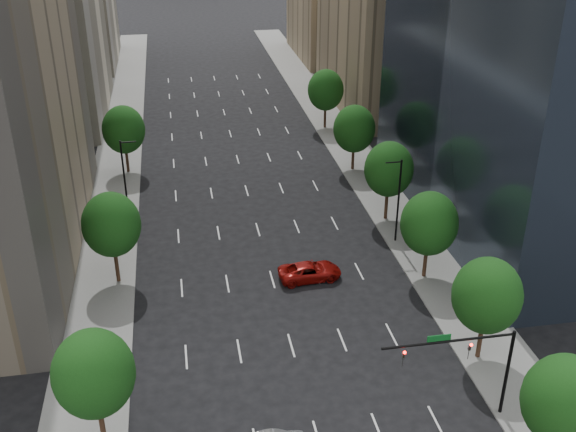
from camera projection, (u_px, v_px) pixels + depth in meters
sidewalk_left at (108, 241)px, 69.34m from camera, size 6.00×200.00×0.15m
sidewalk_right at (398, 217)px, 74.11m from camera, size 6.00×200.00×0.15m
filler_left at (76, 16)px, 130.62m from camera, size 14.00×26.00×18.00m
parking_tan_right at (383, 9)px, 103.97m from camera, size 14.00×30.00×30.00m
filler_right at (332, 16)px, 136.13m from camera, size 14.00×26.00×16.00m
tree_right_0 at (565, 401)px, 40.73m from camera, size 5.20×5.20×8.39m
tree_right_1 at (487, 296)px, 50.23m from camera, size 5.20×5.20×8.75m
tree_right_2 at (429, 224)px, 60.84m from camera, size 5.20×5.20×8.61m
tree_right_3 at (389, 169)px, 71.25m from camera, size 5.20×5.20×8.89m
tree_right_4 at (354, 129)px, 83.75m from camera, size 5.20×5.20×8.46m
tree_right_5 at (326, 90)px, 97.67m from camera, size 5.20×5.20×8.75m
tree_left_0 at (94, 374)px, 42.41m from camera, size 5.20×5.20×8.75m
tree_left_1 at (111, 225)px, 59.88m from camera, size 5.20×5.20×8.97m
tree_left_2 at (124, 130)px, 82.86m from camera, size 5.20×5.20×8.68m
streetlight_rn at (398, 199)px, 67.24m from camera, size 1.70×0.20×9.00m
streetlight_ln at (125, 178)px, 71.90m from camera, size 1.70×0.20×9.00m
traffic_signal at (475, 358)px, 44.68m from camera, size 9.12×0.40×7.38m
car_red_far at (310, 271)px, 62.71m from camera, size 6.00×3.08×1.62m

